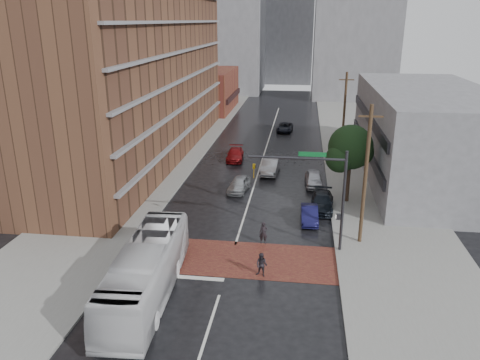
% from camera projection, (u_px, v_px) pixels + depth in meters
% --- Properties ---
extents(ground, '(160.00, 160.00, 0.00)m').
position_uv_depth(ground, '(230.00, 262.00, 30.95)').
color(ground, black).
rests_on(ground, ground).
extents(crosswalk, '(14.00, 5.00, 0.02)m').
position_uv_depth(crosswalk, '(231.00, 258.00, 31.42)').
color(crosswalk, brown).
rests_on(crosswalk, ground).
extents(sidewalk_west, '(9.00, 90.00, 0.15)m').
position_uv_depth(sidewalk_west, '(167.00, 153.00, 55.82)').
color(sidewalk_west, gray).
rests_on(sidewalk_west, ground).
extents(sidewalk_east, '(9.00, 90.00, 0.15)m').
position_uv_depth(sidewalk_east, '(364.00, 161.00, 52.90)').
color(sidewalk_east, gray).
rests_on(sidewalk_east, ground).
extents(apartment_block, '(10.00, 44.00, 28.00)m').
position_uv_depth(apartment_block, '(136.00, 31.00, 50.68)').
color(apartment_block, brown).
rests_on(apartment_block, ground).
extents(storefront_west, '(8.00, 16.00, 7.00)m').
position_uv_depth(storefront_west, '(210.00, 90.00, 81.95)').
color(storefront_west, brown).
rests_on(storefront_west, ground).
extents(building_east, '(11.00, 26.00, 9.00)m').
position_uv_depth(building_east, '(426.00, 134.00, 46.14)').
color(building_east, gray).
rests_on(building_east, ground).
extents(distant_tower_west, '(18.00, 16.00, 32.00)m').
position_uv_depth(distant_tower_west, '(221.00, 16.00, 100.65)').
color(distant_tower_west, gray).
rests_on(distant_tower_west, ground).
extents(distant_tower_east, '(16.00, 14.00, 36.00)m').
position_uv_depth(distant_tower_east, '(357.00, 5.00, 90.82)').
color(distant_tower_east, gray).
rests_on(distant_tower_east, ground).
extents(distant_tower_center, '(12.00, 10.00, 24.00)m').
position_uv_depth(distant_tower_center, '(289.00, 33.00, 116.10)').
color(distant_tower_center, gray).
rests_on(distant_tower_center, ground).
extents(street_tree, '(4.20, 4.10, 6.90)m').
position_uv_depth(street_tree, '(351.00, 150.00, 39.61)').
color(street_tree, '#332319').
rests_on(street_tree, ground).
extents(signal_mast, '(6.50, 0.30, 7.20)m').
position_uv_depth(signal_mast, '(322.00, 186.00, 31.02)').
color(signal_mast, '#2D2D33').
rests_on(signal_mast, ground).
extents(utility_pole_near, '(1.60, 0.26, 10.00)m').
position_uv_depth(utility_pole_near, '(366.00, 175.00, 31.92)').
color(utility_pole_near, '#473321').
rests_on(utility_pole_near, ground).
extents(utility_pole_far, '(1.60, 0.26, 10.00)m').
position_uv_depth(utility_pole_far, '(344.00, 118.00, 50.66)').
color(utility_pole_far, '#473321').
rests_on(utility_pole_far, ground).
extents(transit_bus, '(3.37, 11.77, 3.24)m').
position_uv_depth(transit_bus, '(146.00, 271.00, 26.69)').
color(transit_bus, silver).
rests_on(transit_bus, ground).
extents(pedestrian_a, '(0.62, 0.42, 1.64)m').
position_uv_depth(pedestrian_a, '(264.00, 233.00, 33.25)').
color(pedestrian_a, black).
rests_on(pedestrian_a, ground).
extents(pedestrian_b, '(0.91, 0.81, 1.57)m').
position_uv_depth(pedestrian_b, '(262.00, 265.00, 29.01)').
color(pedestrian_b, '#262026').
rests_on(pedestrian_b, ground).
extents(car_travel_a, '(2.12, 4.18, 1.36)m').
position_uv_depth(car_travel_a, '(239.00, 184.00, 43.55)').
color(car_travel_a, '#B3B8BB').
rests_on(car_travel_a, ground).
extents(car_travel_b, '(1.94, 4.84, 1.56)m').
position_uv_depth(car_travel_b, '(270.00, 166.00, 48.66)').
color(car_travel_b, '#989A9F').
rests_on(car_travel_b, ground).
extents(car_travel_c, '(2.14, 4.61, 1.30)m').
position_uv_depth(car_travel_c, '(235.00, 154.00, 53.32)').
color(car_travel_c, maroon).
rests_on(car_travel_c, ground).
extents(suv_travel, '(2.38, 4.58, 1.23)m').
position_uv_depth(suv_travel, '(285.00, 127.00, 66.94)').
color(suv_travel, black).
rests_on(suv_travel, ground).
extents(car_parked_near, '(1.43, 3.79, 1.23)m').
position_uv_depth(car_parked_near, '(309.00, 214.00, 36.95)').
color(car_parked_near, '#131240').
rests_on(car_parked_near, ground).
extents(car_parked_mid, '(2.12, 4.70, 1.34)m').
position_uv_depth(car_parked_mid, '(322.00, 202.00, 39.31)').
color(car_parked_mid, black).
rests_on(car_parked_mid, ground).
extents(car_parked_far, '(1.85, 4.16, 1.39)m').
position_uv_depth(car_parked_far, '(314.00, 179.00, 45.00)').
color(car_parked_far, '#B7B8BF').
rests_on(car_parked_far, ground).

